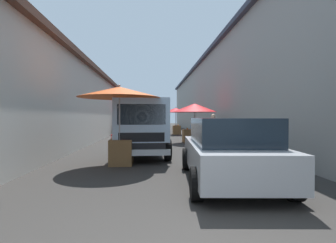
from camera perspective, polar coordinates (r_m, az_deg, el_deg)
name	(u,v)px	position (r m, az deg, el deg)	size (l,w,h in m)	color
ground	(159,141)	(15.50, -1.94, -4.44)	(90.00, 90.00, 0.00)	#33302D
building_left_whitewash	(52,107)	(18.93, -24.53, 2.99)	(49.80, 7.50, 4.29)	beige
building_right_concrete	(259,93)	(19.33, 19.83, 5.94)	(49.80, 7.50, 6.29)	gray
fruit_stall_near_left	(125,115)	(22.02, -9.69, 1.51)	(2.17, 2.17, 2.24)	#9E9EA3
fruit_stall_mid_lane	(120,104)	(7.83, -10.76, 3.96)	(2.47, 2.47, 2.46)	#9E9EA3
fruit_stall_near_right	(194,112)	(14.57, 5.84, 2.14)	(2.58, 2.58, 2.33)	#9E9EA3
fruit_stall_far_right	(176,114)	(21.40, 1.81, 1.64)	(2.10, 2.10, 2.32)	#9E9EA3
hatchback_car	(228,150)	(5.93, 13.38, -6.16)	(4.02, 2.14, 1.45)	#ADAFB5
delivery_truck	(142,129)	(9.19, -5.94, -1.70)	(4.98, 2.12, 2.08)	black
vendor_by_crates	(151,129)	(11.76, -3.74, -1.64)	(0.27, 0.64, 1.62)	navy
vendor_in_shade	(213,128)	(12.60, 10.08, -1.47)	(0.61, 0.36, 1.62)	#665B4C
parked_scooter	(194,132)	(17.23, 5.95, -2.40)	(1.69, 0.32, 1.14)	black
plastic_stool	(113,136)	(15.40, -12.21, -3.28)	(0.30, 0.30, 0.43)	red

